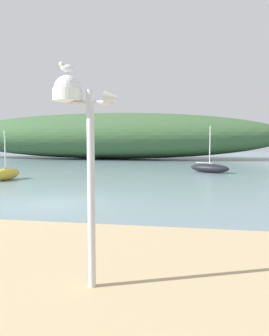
# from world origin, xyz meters

# --- Properties ---
(ground_plane) EXTENTS (120.00, 120.00, 0.00)m
(ground_plane) POSITION_xyz_m (0.00, 0.00, 0.00)
(ground_plane) COLOR gray
(distant_hill) EXTENTS (46.61, 11.44, 6.17)m
(distant_hill) POSITION_xyz_m (-5.71, 31.34, 3.08)
(distant_hill) COLOR #3D6038
(distant_hill) RESTS_ON ground
(mast_structure) EXTENTS (1.08, 0.46, 3.35)m
(mast_structure) POSITION_xyz_m (3.68, -7.32, 2.91)
(mast_structure) COLOR silver
(mast_structure) RESTS_ON beach_sand
(seagull_on_radar) EXTENTS (0.27, 0.15, 0.20)m
(seagull_on_radar) POSITION_xyz_m (3.51, -7.33, 3.67)
(seagull_on_radar) COLOR orange
(seagull_on_radar) RESTS_ON mast_structure
(sailboat_outer_mooring) EXTENTS (3.31, 2.51, 3.64)m
(sailboat_outer_mooring) POSITION_xyz_m (6.86, 13.87, 0.36)
(sailboat_outer_mooring) COLOR black
(sailboat_outer_mooring) RESTS_ON ground
(sailboat_near_shore) EXTENTS (1.15, 2.57, 3.17)m
(sailboat_near_shore) POSITION_xyz_m (-6.20, 6.80, 0.38)
(sailboat_near_shore) COLOR gold
(sailboat_near_shore) RESTS_ON ground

